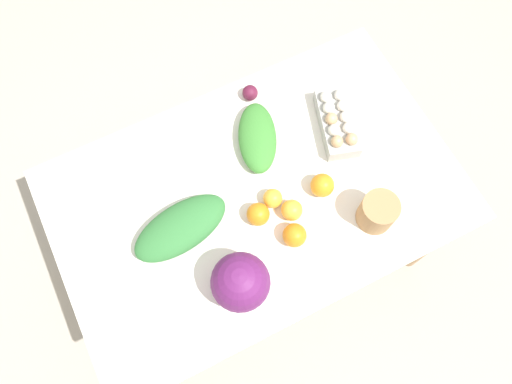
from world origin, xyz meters
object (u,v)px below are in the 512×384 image
greens_bunch_beet_tops (257,138)px  beet_root (250,93)px  orange_3 (295,235)px  orange_4 (258,214)px  paper_bag (378,212)px  orange_2 (292,210)px  greens_bunch_scallion (181,228)px  egg_carton (337,122)px  cabbage_purple (240,282)px  orange_1 (273,198)px  orange_0 (322,185)px

greens_bunch_beet_tops → beet_root: bearing=-108.5°
orange_3 → beet_root: bearing=-101.4°
beet_root → orange_4: size_ratio=0.74×
greens_bunch_beet_tops → paper_bag: bearing=117.6°
orange_2 → orange_4: size_ratio=0.92×
orange_3 → greens_bunch_beet_tops: bearing=-97.8°
greens_bunch_beet_tops → beet_root: 0.19m
paper_bag → greens_bunch_scallion: (0.61, -0.25, -0.02)m
egg_carton → orange_2: egg_carton is taller
cabbage_purple → orange_4: bearing=-129.6°
paper_bag → orange_4: size_ratio=1.58×
orange_1 → orange_3: size_ratio=0.83×
orange_2 → greens_bunch_scallion: bearing=-16.9°
greens_bunch_beet_tops → orange_0: orange_0 is taller
paper_bag → orange_3: 0.29m
greens_bunch_scallion → orange_1: bearing=172.6°
orange_4 → greens_bunch_scallion: bearing=-16.0°
cabbage_purple → orange_1: 0.32m
egg_carton → greens_bunch_scallion: 0.68m
greens_bunch_beet_tops → beet_root: (-0.06, -0.18, -0.01)m
egg_carton → orange_4: 0.45m
beet_root → paper_bag: bearing=105.1°
cabbage_purple → orange_0: bearing=-155.4°
beet_root → orange_0: (-0.06, 0.45, 0.01)m
paper_bag → beet_root: (0.17, -0.62, -0.03)m
paper_bag → cabbage_purple: bearing=1.3°
greens_bunch_scallion → egg_carton: bearing=-170.4°
greens_bunch_beet_tops → orange_1: size_ratio=4.15×
orange_2 → orange_3: (0.03, 0.08, 0.00)m
orange_2 → beet_root: bearing=-99.4°
greens_bunch_beet_tops → orange_0: bearing=113.8°
greens_bunch_scallion → orange_4: greens_bunch_scallion is taller
egg_carton → orange_1: egg_carton is taller
orange_0 → cabbage_purple: bearing=24.6°
orange_2 → orange_1: bearing=-60.9°
greens_bunch_beet_tops → cabbage_purple: bearing=57.7°
orange_4 → orange_2: bearing=161.3°
greens_bunch_beet_tops → orange_3: orange_3 is taller
orange_1 → orange_3: orange_3 is taller
beet_root → orange_1: (0.12, 0.41, 0.00)m
cabbage_purple → egg_carton: cabbage_purple is taller
egg_carton → orange_2: (0.30, 0.22, -0.01)m
orange_3 → orange_4: bearing=-57.8°
paper_bag → orange_4: (0.36, -0.18, -0.02)m
egg_carton → orange_2: size_ratio=3.96×
greens_bunch_scallion → orange_1: 0.33m
orange_2 → orange_3: orange_3 is taller
orange_0 → orange_4: orange_0 is taller
beet_root → orange_0: size_ratio=0.71×
greens_bunch_scallion → orange_2: 0.38m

